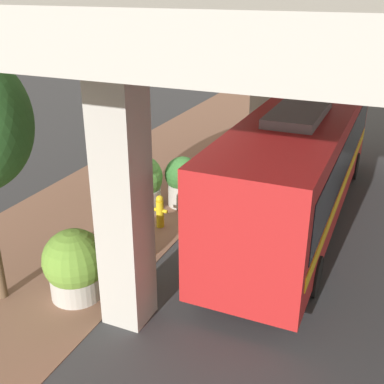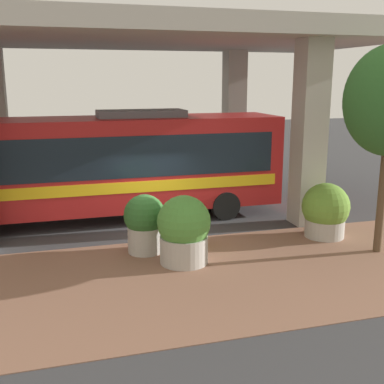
% 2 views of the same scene
% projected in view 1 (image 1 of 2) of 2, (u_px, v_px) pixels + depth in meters
% --- Properties ---
extents(ground_plane, '(80.00, 80.00, 0.00)m').
position_uv_depth(ground_plane, '(200.00, 217.00, 15.31)').
color(ground_plane, '#38383A').
rests_on(ground_plane, ground).
extents(sidewalk_strip, '(6.00, 40.00, 0.02)m').
position_uv_depth(sidewalk_strip, '(119.00, 201.00, 16.41)').
color(sidewalk_strip, '#845B47').
rests_on(sidewalk_strip, ground).
extents(overpass, '(9.40, 18.35, 6.68)m').
position_uv_depth(overpass, '(355.00, 28.00, 11.49)').
color(overpass, '#ADA89E').
rests_on(overpass, ground).
extents(bus, '(2.72, 11.98, 3.78)m').
position_uv_depth(bus, '(302.00, 157.00, 14.44)').
color(bus, '#B21E1E').
rests_on(bus, ground).
extents(fire_hydrant, '(0.49, 0.24, 1.05)m').
position_uv_depth(fire_hydrant, '(160.00, 211.00, 14.47)').
color(fire_hydrant, gold).
rests_on(fire_hydrant, ground).
extents(planter_front, '(1.42, 1.42, 1.86)m').
position_uv_depth(planter_front, '(141.00, 184.00, 15.46)').
color(planter_front, '#ADA89E').
rests_on(planter_front, ground).
extents(planter_middle, '(1.18, 1.18, 1.69)m').
position_uv_depth(planter_middle, '(183.00, 181.00, 15.79)').
color(planter_middle, '#ADA89E').
rests_on(planter_middle, ground).
extents(planter_back, '(1.46, 1.46, 1.72)m').
position_uv_depth(planter_back, '(75.00, 265.00, 11.15)').
color(planter_back, '#ADA89E').
rests_on(planter_back, ground).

